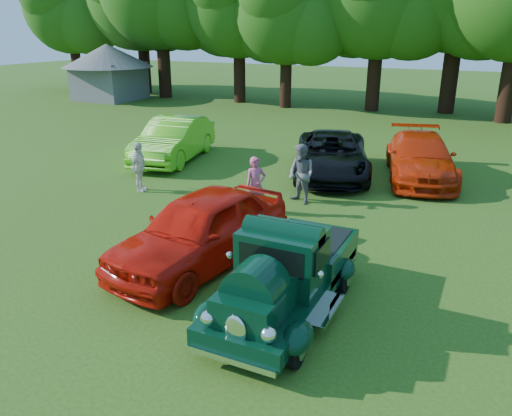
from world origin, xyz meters
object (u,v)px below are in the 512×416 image
at_px(back_car_black, 332,155).
at_px(spectator_white, 139,167).
at_px(hero_pickup, 286,275).
at_px(back_car_orange, 420,157).
at_px(red_convertible, 201,229).
at_px(gazebo, 108,66).
at_px(spectator_grey, 301,174).
at_px(back_car_lime, 174,140).
at_px(spectator_pink, 256,185).

xyz_separation_m(back_car_black, spectator_white, (-4.99, -4.40, 0.05)).
distance_m(hero_pickup, spectator_white, 8.41).
bearing_deg(back_car_orange, red_convertible, -124.61).
distance_m(red_convertible, gazebo, 28.60).
distance_m(back_car_black, back_car_orange, 3.03).
bearing_deg(spectator_grey, back_car_orange, 82.66).
bearing_deg(spectator_white, red_convertible, -143.62).
height_order(back_car_black, back_car_orange, back_car_orange).
xyz_separation_m(back_car_lime, spectator_grey, (6.34, -2.63, 0.06)).
xyz_separation_m(hero_pickup, spectator_pink, (-2.78, 4.48, 0.08)).
xyz_separation_m(back_car_orange, spectator_grey, (-2.80, -4.19, 0.13)).
height_order(hero_pickup, back_car_lime, hero_pickup).
distance_m(spectator_grey, gazebo, 25.84).
xyz_separation_m(red_convertible, back_car_orange, (3.32, 9.00, -0.06)).
bearing_deg(back_car_lime, spectator_white, -83.45).
distance_m(spectator_white, gazebo, 22.82).
bearing_deg(spectator_pink, red_convertible, -128.27).
relative_size(spectator_pink, spectator_grey, 0.91).
distance_m(back_car_lime, gazebo, 19.28).
bearing_deg(spectator_pink, spectator_white, 133.74).
relative_size(hero_pickup, spectator_pink, 2.67).
relative_size(back_car_orange, spectator_grey, 2.94).
relative_size(back_car_black, spectator_grey, 3.03).
distance_m(hero_pickup, gazebo, 31.06).
relative_size(red_convertible, spectator_pink, 2.96).
distance_m(back_car_orange, gazebo, 26.08).
bearing_deg(hero_pickup, spectator_pink, 121.80).
xyz_separation_m(red_convertible, back_car_black, (0.44, 8.06, -0.07)).
relative_size(back_car_black, spectator_pink, 3.33).
xyz_separation_m(back_car_orange, spectator_white, (-7.88, -5.35, 0.04)).
bearing_deg(gazebo, spectator_white, -46.72).
height_order(back_car_black, gazebo, gazebo).
bearing_deg(back_car_black, red_convertible, -111.29).
relative_size(red_convertible, spectator_white, 3.00).
height_order(spectator_pink, spectator_grey, spectator_grey).
bearing_deg(back_car_lime, back_car_black, -6.31).
bearing_deg(red_convertible, back_car_orange, 78.38).
xyz_separation_m(spectator_white, gazebo, (-15.60, 16.57, 1.60)).
xyz_separation_m(red_convertible, gazebo, (-20.16, 20.22, 1.58)).
bearing_deg(red_convertible, spectator_grey, 92.50).
relative_size(spectator_pink, gazebo, 0.25).
bearing_deg(back_car_orange, spectator_white, -160.17).
distance_m(spectator_grey, spectator_white, 5.21).
bearing_deg(back_car_black, hero_pickup, -95.70).
bearing_deg(back_car_black, spectator_white, -156.77).
xyz_separation_m(back_car_black, back_car_orange, (2.88, 0.95, 0.01)).
height_order(back_car_black, spectator_pink, spectator_pink).
height_order(back_car_lime, back_car_black, back_car_lime).
height_order(hero_pickup, back_car_orange, hero_pickup).
height_order(back_car_lime, spectator_grey, spectator_grey).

